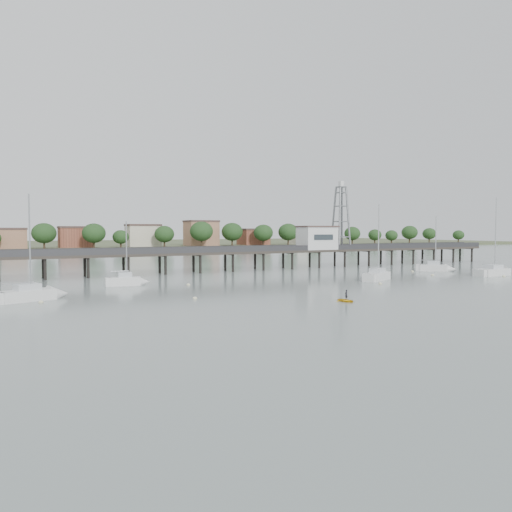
# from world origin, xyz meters

# --- Properties ---
(ground_plane) EXTENTS (500.00, 500.00, 0.00)m
(ground_plane) POSITION_xyz_m (0.00, 0.00, 0.00)
(ground_plane) COLOR slate
(ground_plane) RESTS_ON ground
(pier) EXTENTS (150.00, 5.00, 5.50)m
(pier) POSITION_xyz_m (0.00, 60.00, 3.79)
(pier) COLOR #2D2823
(pier) RESTS_ON ground
(pier_building) EXTENTS (8.40, 5.40, 5.30)m
(pier_building) POSITION_xyz_m (25.00, 60.00, 6.67)
(pier_building) COLOR silver
(pier_building) RESTS_ON ground
(lattice_tower) EXTENTS (3.20, 3.20, 15.50)m
(lattice_tower) POSITION_xyz_m (31.50, 60.00, 11.10)
(lattice_tower) COLOR slate
(lattice_tower) RESTS_ON ground
(sailboat_d) EXTENTS (9.41, 3.32, 15.18)m
(sailboat_d) POSITION_xyz_m (44.08, 28.69, 0.63)
(sailboat_d) COLOR silver
(sailboat_d) RESTS_ON ground
(sailboat_a) EXTENTS (8.38, 4.93, 13.34)m
(sailboat_a) POSITION_xyz_m (-34.08, 32.46, 0.64)
(sailboat_a) COLOR silver
(sailboat_a) RESTS_ON ground
(sailboat_e) EXTENTS (6.39, 6.45, 11.74)m
(sailboat_e) POSITION_xyz_m (41.25, 40.19, 0.65)
(sailboat_e) COLOR silver
(sailboat_e) RESTS_ON ground
(sailboat_b) EXTENTS (6.09, 2.29, 10.07)m
(sailboat_b) POSITION_xyz_m (-20.62, 43.03, 0.66)
(sailboat_b) COLOR silver
(sailboat_b) RESTS_ON ground
(sailboat_c) EXTENTS (8.30, 5.78, 13.41)m
(sailboat_c) POSITION_xyz_m (19.06, 32.49, 0.64)
(sailboat_c) COLOR silver
(sailboat_c) RESTS_ON ground
(yellow_dinghy) EXTENTS (1.74, 0.69, 2.37)m
(yellow_dinghy) POSITION_xyz_m (-2.16, 14.23, 0.00)
(yellow_dinghy) COLOR yellow
(yellow_dinghy) RESTS_ON ground
(dinghy_occupant) EXTENTS (0.80, 1.24, 0.28)m
(dinghy_occupant) POSITION_xyz_m (-2.16, 14.23, 0.00)
(dinghy_occupant) COLOR black
(dinghy_occupant) RESTS_ON ground
(mooring_buoys) EXTENTS (76.88, 17.72, 0.39)m
(mooring_buoys) POSITION_xyz_m (8.73, 31.70, 0.08)
(mooring_buoys) COLOR beige
(mooring_buoys) RESTS_ON ground
(far_shore) EXTENTS (500.00, 170.00, 10.40)m
(far_shore) POSITION_xyz_m (0.36, 239.58, 0.95)
(far_shore) COLOR #475133
(far_shore) RESTS_ON ground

